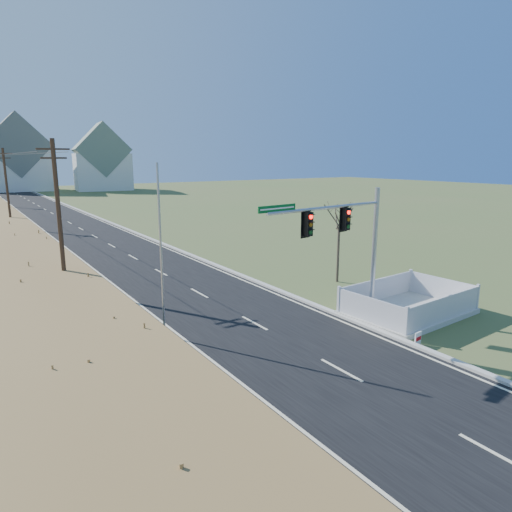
% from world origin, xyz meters
% --- Properties ---
extents(ground, '(260.00, 260.00, 0.00)m').
position_xyz_m(ground, '(0.00, 0.00, 0.00)').
color(ground, '#485B2C').
rests_on(ground, ground).
extents(road, '(8.00, 180.00, 0.06)m').
position_xyz_m(road, '(0.00, 50.00, 0.03)').
color(road, black).
rests_on(road, ground).
extents(curb, '(0.30, 180.00, 0.18)m').
position_xyz_m(curb, '(4.15, 50.00, 0.09)').
color(curb, '#B2AFA8').
rests_on(curb, ground).
extents(utility_pole_near, '(1.80, 0.26, 9.00)m').
position_xyz_m(utility_pole_near, '(-6.50, 15.00, 4.68)').
color(utility_pole_near, '#422D1E').
rests_on(utility_pole_near, ground).
extents(utility_pole_mid, '(1.80, 0.26, 9.00)m').
position_xyz_m(utility_pole_mid, '(-6.50, 45.00, 4.68)').
color(utility_pole_mid, '#422D1E').
rests_on(utility_pole_mid, ground).
extents(condo_n, '(15.27, 10.20, 18.54)m').
position_xyz_m(condo_n, '(2.00, 112.00, 7.61)').
color(condo_n, silver).
rests_on(condo_n, ground).
extents(condo_ne, '(14.12, 10.51, 16.52)m').
position_xyz_m(condo_ne, '(20.00, 104.00, 6.84)').
color(condo_ne, silver).
rests_on(condo_ne, ground).
extents(traffic_signal_mast, '(8.07, 1.32, 6.47)m').
position_xyz_m(traffic_signal_mast, '(4.31, 1.96, 4.04)').
color(traffic_signal_mast, '#9EA0A5').
rests_on(traffic_signal_mast, ground).
extents(fence_enclosure, '(6.58, 4.69, 1.45)m').
position_xyz_m(fence_enclosure, '(7.42, 0.89, 0.28)').
color(fence_enclosure, '#B7B5AD').
rests_on(fence_enclosure, ground).
extents(open_sign, '(0.46, 0.11, 0.57)m').
position_xyz_m(open_sign, '(4.50, -1.98, 0.30)').
color(open_sign, white).
rests_on(open_sign, ground).
extents(flagpole, '(0.35, 0.35, 7.72)m').
position_xyz_m(flagpole, '(-4.30, 4.79, 3.08)').
color(flagpole, '#B7B5AD').
rests_on(flagpole, ground).
extents(bare_tree, '(2.06, 2.06, 5.46)m').
position_xyz_m(bare_tree, '(8.74, 7.55, 4.40)').
color(bare_tree, '#4C3F33').
rests_on(bare_tree, ground).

